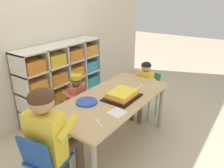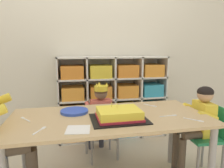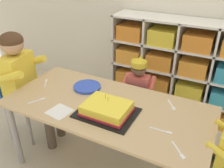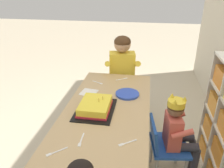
% 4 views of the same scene
% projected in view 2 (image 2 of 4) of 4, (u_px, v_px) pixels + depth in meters
% --- Properties ---
extents(classroom_back_wall, '(5.41, 0.10, 2.74)m').
position_uv_depth(classroom_back_wall, '(90.00, 32.00, 2.69)').
color(classroom_back_wall, beige).
rests_on(classroom_back_wall, ground).
extents(storage_cubby_shelf, '(1.38, 0.33, 1.05)m').
position_uv_depth(storage_cubby_shelf, '(113.00, 99.00, 2.68)').
color(storage_cubby_shelf, silver).
rests_on(storage_cubby_shelf, ground).
extents(activity_table, '(1.51, 0.71, 0.64)m').
position_uv_depth(activity_table, '(110.00, 126.00, 1.59)').
color(activity_table, tan).
rests_on(activity_table, ground).
extents(classroom_chair_blue, '(0.37, 0.36, 0.56)m').
position_uv_depth(classroom_chair_blue, '(103.00, 128.00, 2.12)').
color(classroom_chair_blue, '#1E4CA8').
rests_on(classroom_chair_blue, ground).
extents(child_with_crown, '(0.32, 0.32, 0.81)m').
position_uv_depth(child_with_crown, '(100.00, 111.00, 2.18)').
color(child_with_crown, '#D15647').
rests_on(child_with_crown, ground).
extents(classroom_chair_guest_side, '(0.33, 0.37, 0.65)m').
position_uv_depth(classroom_chair_guest_side, '(207.00, 133.00, 1.82)').
color(classroom_chair_guest_side, '#238451').
rests_on(classroom_chair_guest_side, ground).
extents(guest_at_table_side, '(0.31, 0.31, 0.83)m').
position_uv_depth(guest_at_table_side, '(198.00, 120.00, 1.79)').
color(guest_at_table_side, yellow).
rests_on(guest_at_table_side, ground).
extents(birthday_cake_on_tray, '(0.40, 0.31, 0.11)m').
position_uv_depth(birthday_cake_on_tray, '(119.00, 115.00, 1.50)').
color(birthday_cake_on_tray, black).
rests_on(birthday_cake_on_tray, activity_table).
extents(paper_plate_stack, '(0.22, 0.22, 0.02)m').
position_uv_depth(paper_plate_stack, '(74.00, 111.00, 1.66)').
color(paper_plate_stack, blue).
rests_on(paper_plate_stack, activity_table).
extents(paper_napkin_square, '(0.17, 0.17, 0.00)m').
position_uv_depth(paper_napkin_square, '(78.00, 129.00, 1.31)').
color(paper_napkin_square, white).
rests_on(paper_napkin_square, activity_table).
extents(fork_near_cake_tray, '(0.14, 0.02, 0.00)m').
position_uv_depth(fork_near_cake_tray, '(169.00, 116.00, 1.58)').
color(fork_near_cake_tray, white).
rests_on(fork_near_cake_tray, activity_table).
extents(fork_scattered_mid_table, '(0.07, 0.12, 0.00)m').
position_uv_depth(fork_scattered_mid_table, '(40.00, 130.00, 1.30)').
color(fork_scattered_mid_table, white).
rests_on(fork_scattered_mid_table, activity_table).
extents(fork_by_napkin, '(0.09, 0.12, 0.00)m').
position_uv_depth(fork_by_napkin, '(25.00, 119.00, 1.51)').
color(fork_by_napkin, white).
rests_on(fork_by_napkin, activity_table).
extents(fork_near_child_seat, '(0.09, 0.12, 0.00)m').
position_uv_depth(fork_near_child_seat, '(151.00, 105.00, 1.87)').
color(fork_near_child_seat, white).
rests_on(fork_near_child_seat, activity_table).
extents(fork_beside_plate_stack, '(0.11, 0.12, 0.00)m').
position_uv_depth(fork_beside_plate_stack, '(195.00, 120.00, 1.49)').
color(fork_beside_plate_stack, white).
rests_on(fork_beside_plate_stack, activity_table).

